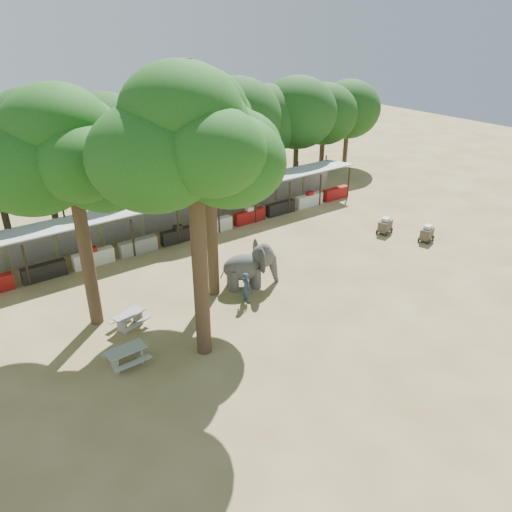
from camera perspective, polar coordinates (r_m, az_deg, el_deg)
ground at (r=24.21m, az=9.01°, el=-7.88°), size 100.00×100.00×0.00m
vendor_stalls at (r=33.59m, az=-7.56°, el=4.58°), size 28.00×2.99×2.80m
yard_tree_left at (r=22.30m, az=-21.04°, el=10.91°), size 7.10×6.90×11.02m
yard_tree_center at (r=18.59m, az=-7.89°, el=12.81°), size 7.10×6.90×12.04m
yard_tree_back at (r=23.58m, az=-6.09°, el=14.08°), size 7.10×6.90×11.36m
backdrop_trees at (r=36.77m, az=-12.01°, el=13.22°), size 46.46×5.95×8.33m
elephant at (r=26.68m, az=-0.64°, el=-1.09°), size 3.23×2.47×2.40m
handler at (r=25.35m, az=-1.14°, el=-3.62°), size 0.40×0.60×1.67m
picnic_table_near at (r=21.92m, az=-14.59°, el=-10.85°), size 1.69×1.54×0.82m
picnic_table_far at (r=24.29m, az=-14.26°, el=-6.92°), size 1.87×1.78×0.75m
cart_front at (r=34.08m, az=18.95°, el=2.49°), size 1.28×1.04×1.09m
cart_back at (r=34.50m, az=14.54°, el=3.39°), size 1.29×1.02×1.10m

